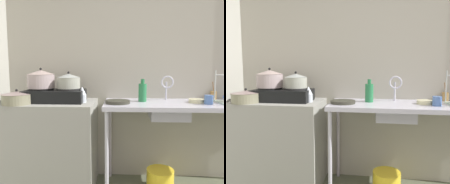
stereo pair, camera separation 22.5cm
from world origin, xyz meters
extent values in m
cube|color=#A6A192|center=(0.00, 1.84, 1.30)|extent=(4.90, 0.10, 2.59)
cube|color=gray|center=(-1.50, 1.50, 0.45)|extent=(0.91, 0.58, 0.90)
cube|color=#B8B7C6|center=(-0.20, 1.50, 0.88)|extent=(1.48, 0.58, 0.04)
cylinder|color=#B8B6C6|center=(-0.90, 1.25, 0.43)|extent=(0.04, 0.04, 0.86)
cylinder|color=#BAB2BF|center=(-0.90, 1.75, 0.43)|extent=(0.04, 0.04, 0.86)
cube|color=black|center=(-1.44, 1.50, 0.96)|extent=(0.58, 0.34, 0.12)
cylinder|color=black|center=(-1.58, 1.50, 1.02)|extent=(0.24, 0.24, 0.02)
cylinder|color=black|center=(-1.30, 1.50, 1.02)|extent=(0.24, 0.24, 0.02)
cylinder|color=#A19090|center=(-1.58, 1.50, 1.10)|extent=(0.27, 0.27, 0.14)
cone|color=#A7918B|center=(-1.58, 1.50, 1.19)|extent=(0.27, 0.27, 0.04)
sphere|color=black|center=(-1.58, 1.50, 1.22)|extent=(0.02, 0.02, 0.02)
cylinder|color=#97998C|center=(-1.30, 1.50, 1.09)|extent=(0.22, 0.22, 0.11)
cone|color=#949A95|center=(-1.30, 1.50, 1.16)|extent=(0.23, 0.23, 0.04)
sphere|color=black|center=(-1.30, 1.50, 1.19)|extent=(0.02, 0.02, 0.02)
cylinder|color=gray|center=(-1.76, 1.34, 0.94)|extent=(0.27, 0.27, 0.09)
cone|color=gray|center=(-1.76, 1.34, 1.00)|extent=(0.28, 0.28, 0.02)
sphere|color=black|center=(-1.76, 1.34, 1.03)|extent=(0.02, 0.02, 0.02)
cylinder|color=silver|center=(-1.16, 1.47, 0.94)|extent=(0.08, 0.08, 0.08)
cone|color=silver|center=(-1.16, 1.47, 1.01)|extent=(0.08, 0.08, 0.08)
cube|color=#B8B7C6|center=(-0.31, 1.50, 0.82)|extent=(0.36, 0.34, 0.16)
cylinder|color=#B8B7C6|center=(-0.30, 1.70, 0.99)|extent=(0.02, 0.02, 0.19)
torus|color=#B8B7C6|center=(-0.30, 1.64, 1.09)|extent=(0.13, 0.02, 0.13)
cylinder|color=#313026|center=(-0.81, 1.44, 0.91)|extent=(0.24, 0.24, 0.03)
cylinder|color=#B4BBB5|center=(0.18, 1.61, 1.05)|extent=(0.01, 0.01, 0.31)
cylinder|color=#4A6DA8|center=(0.05, 1.43, 0.94)|extent=(0.08, 0.08, 0.09)
cylinder|color=beige|center=(-0.04, 1.51, 0.91)|extent=(0.15, 0.15, 0.04)
cylinder|color=#267141|center=(-0.56, 1.56, 0.99)|extent=(0.08, 0.08, 0.18)
cylinder|color=#267141|center=(-0.56, 1.56, 1.10)|extent=(0.04, 0.04, 0.05)
cylinder|color=#9E7740|center=(0.21, 1.74, 0.94)|extent=(0.06, 0.06, 0.09)
cylinder|color=olive|center=(0.21, 1.74, 1.01)|extent=(0.05, 0.04, 0.16)
cylinder|color=yellow|center=(-0.38, 1.49, 0.11)|extent=(0.27, 0.27, 0.21)
camera|label=1|loc=(-0.76, -0.73, 1.25)|focal=36.51mm
camera|label=2|loc=(-0.53, -0.71, 1.25)|focal=36.51mm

